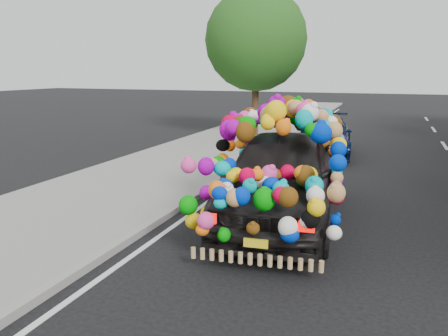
% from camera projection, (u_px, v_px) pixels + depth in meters
% --- Properties ---
extents(ground, '(100.00, 100.00, 0.00)m').
position_uv_depth(ground, '(299.00, 213.00, 8.74)').
color(ground, black).
rests_on(ground, ground).
extents(sidewalk, '(4.00, 60.00, 0.12)m').
position_uv_depth(sidewalk, '(116.00, 190.00, 10.22)').
color(sidewalk, gray).
rests_on(sidewalk, ground).
extents(kerb, '(0.15, 60.00, 0.13)m').
position_uv_depth(kerb, '(192.00, 198.00, 9.54)').
color(kerb, gray).
rests_on(kerb, ground).
extents(tree_near_sidewalk, '(4.20, 4.20, 6.13)m').
position_uv_depth(tree_near_sidewalk, '(256.00, 40.00, 17.84)').
color(tree_near_sidewalk, '#332114').
rests_on(tree_near_sidewalk, ground).
extents(plush_art_car, '(2.89, 5.36, 2.33)m').
position_uv_depth(plush_art_car, '(281.00, 157.00, 8.19)').
color(plush_art_car, black).
rests_on(plush_art_car, ground).
extents(navy_sedan, '(2.20, 4.54, 1.27)m').
position_uv_depth(navy_sedan, '(324.00, 135.00, 14.86)').
color(navy_sedan, black).
rests_on(navy_sedan, ground).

